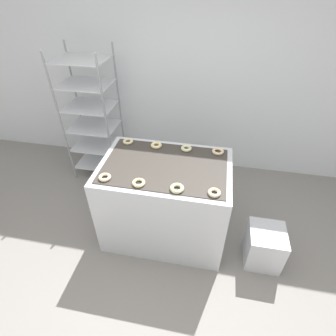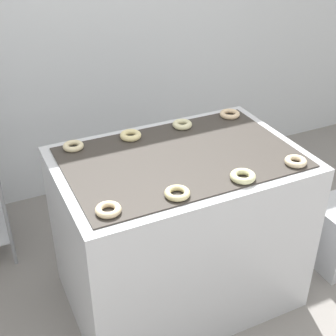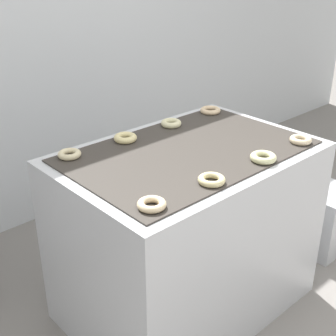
{
  "view_description": "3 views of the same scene",
  "coord_description": "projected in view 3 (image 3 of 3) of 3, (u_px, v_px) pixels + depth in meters",
  "views": [
    {
      "loc": [
        0.41,
        -1.29,
        2.5
      ],
      "look_at": [
        0.0,
        0.83,
        0.81
      ],
      "focal_mm": 28.0,
      "sensor_mm": 36.0,
      "label": 1
    },
    {
      "loc": [
        -0.96,
        -1.18,
        2.16
      ],
      "look_at": [
        0.0,
        0.83,
        0.81
      ],
      "focal_mm": 50.0,
      "sensor_mm": 36.0,
      "label": 2
    },
    {
      "loc": [
        -1.49,
        -0.8,
        1.88
      ],
      "look_at": [
        0.0,
        0.83,
        0.81
      ],
      "focal_mm": 50.0,
      "sensor_mm": 36.0,
      "label": 3
    }
  ],
  "objects": [
    {
      "name": "fryer_machine",
      "position": [
        187.0,
        233.0,
        2.5
      ],
      "size": [
        1.28,
        0.87,
        0.96
      ],
      "color": "silver",
      "rests_on": "ground_plane"
    },
    {
      "name": "donut_far_right",
      "position": [
        210.0,
        110.0,
        2.79
      ],
      "size": [
        0.12,
        0.12,
        0.03
      ],
      "primitive_type": "torus",
      "color": "beige",
      "rests_on": "fryer_machine"
    },
    {
      "name": "wall_back",
      "position": [
        35.0,
        24.0,
        3.06
      ],
      "size": [
        8.0,
        0.05,
        2.8
      ],
      "color": "silver",
      "rests_on": "ground_plane"
    },
    {
      "name": "donut_near_right",
      "position": [
        301.0,
        140.0,
        2.37
      ],
      "size": [
        0.11,
        0.11,
        0.03
      ],
      "primitive_type": "torus",
      "color": "beige",
      "rests_on": "fryer_machine"
    },
    {
      "name": "donut_far_midleft",
      "position": [
        125.0,
        138.0,
        2.39
      ],
      "size": [
        0.12,
        0.12,
        0.03
      ],
      "primitive_type": "torus",
      "color": "beige",
      "rests_on": "fryer_machine"
    },
    {
      "name": "donut_far_left",
      "position": [
        69.0,
        154.0,
        2.21
      ],
      "size": [
        0.11,
        0.11,
        0.03
      ],
      "primitive_type": "torus",
      "color": "beige",
      "rests_on": "fryer_machine"
    },
    {
      "name": "glaze_bin",
      "position": [
        320.0,
        218.0,
        3.14
      ],
      "size": [
        0.35,
        0.36,
        0.43
      ],
      "color": "silver",
      "rests_on": "ground_plane"
    },
    {
      "name": "donut_far_midright",
      "position": [
        171.0,
        123.0,
        2.59
      ],
      "size": [
        0.11,
        0.11,
        0.03
      ],
      "primitive_type": "torus",
      "color": "beige",
      "rests_on": "fryer_machine"
    },
    {
      "name": "donut_near_left",
      "position": [
        152.0,
        204.0,
        1.79
      ],
      "size": [
        0.11,
        0.11,
        0.03
      ],
      "primitive_type": "torus",
      "color": "beige",
      "rests_on": "fryer_machine"
    },
    {
      "name": "donut_near_midright",
      "position": [
        263.0,
        157.0,
        2.17
      ],
      "size": [
        0.12,
        0.12,
        0.03
      ],
      "primitive_type": "torus",
      "color": "beige",
      "rests_on": "fryer_machine"
    },
    {
      "name": "donut_near_midleft",
      "position": [
        212.0,
        180.0,
        1.97
      ],
      "size": [
        0.12,
        0.12,
        0.03
      ],
      "primitive_type": "torus",
      "color": "beige",
      "rests_on": "fryer_machine"
    }
  ]
}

